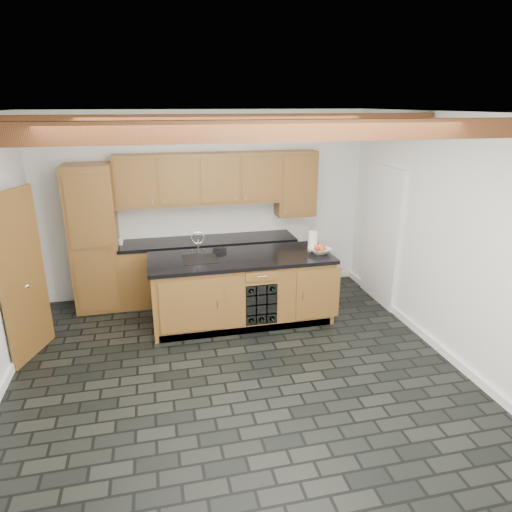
{
  "coord_description": "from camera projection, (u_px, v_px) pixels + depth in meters",
  "views": [
    {
      "loc": [
        -0.81,
        -4.4,
        2.89
      ],
      "look_at": [
        0.39,
        0.8,
        1.09
      ],
      "focal_mm": 32.0,
      "sensor_mm": 36.0,
      "label": 1
    }
  ],
  "objects": [
    {
      "name": "room_shell",
      "position": [
        220.0,
        230.0,
        5.14
      ],
      "size": [
        5.01,
        5.0,
        5.0
      ],
      "color": "white",
      "rests_on": "ground"
    },
    {
      "name": "back_cabinetry",
      "position": [
        185.0,
        237.0,
        6.83
      ],
      "size": [
        3.65,
        0.62,
        2.2
      ],
      "color": "brown",
      "rests_on": "ground"
    },
    {
      "name": "kitchen_scale",
      "position": [
        219.0,
        250.0,
        6.3
      ],
      "size": [
        0.2,
        0.13,
        0.06
      ],
      "rotation": [
        0.0,
        0.0,
        -0.14
      ],
      "color": "black",
      "rests_on": "island"
    },
    {
      "name": "fruit_bowl",
      "position": [
        320.0,
        250.0,
        6.25
      ],
      "size": [
        0.36,
        0.36,
        0.07
      ],
      "primitive_type": "imported",
      "rotation": [
        0.0,
        0.0,
        0.26
      ],
      "color": "beige",
      "rests_on": "island"
    },
    {
      "name": "paper_towel",
      "position": [
        313.0,
        241.0,
        6.32
      ],
      "size": [
        0.13,
        0.13,
        0.27
      ],
      "primitive_type": "cylinder",
      "color": "white",
      "rests_on": "island"
    },
    {
      "name": "ground",
      "position": [
        238.0,
        372.0,
        5.16
      ],
      "size": [
        5.0,
        5.0,
        0.0
      ],
      "primitive_type": "plane",
      "color": "black",
      "rests_on": "ground"
    },
    {
      "name": "faucet",
      "position": [
        200.0,
        256.0,
        6.03
      ],
      "size": [
        0.45,
        0.4,
        0.34
      ],
      "color": "black",
      "rests_on": "island"
    },
    {
      "name": "fruit_cluster",
      "position": [
        320.0,
        248.0,
        6.23
      ],
      "size": [
        0.16,
        0.17,
        0.07
      ],
      "color": "red",
      "rests_on": "fruit_bowl"
    },
    {
      "name": "mug",
      "position": [
        121.0,
        242.0,
        6.6
      ],
      "size": [
        0.1,
        0.1,
        0.08
      ],
      "primitive_type": "imported",
      "rotation": [
        0.0,
        0.0,
        0.18
      ],
      "color": "white",
      "rests_on": "back_cabinetry"
    },
    {
      "name": "island",
      "position": [
        242.0,
        289.0,
        6.26
      ],
      "size": [
        2.48,
        0.96,
        0.93
      ],
      "color": "brown",
      "rests_on": "ground"
    }
  ]
}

